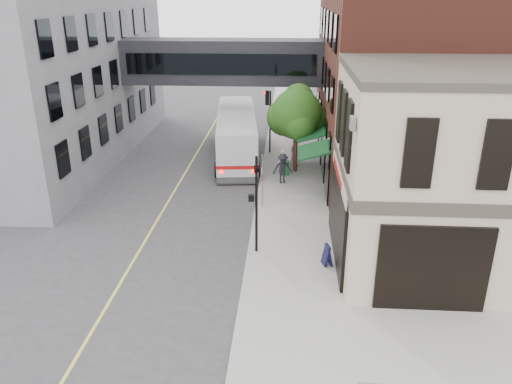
# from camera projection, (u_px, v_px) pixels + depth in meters

# --- Properties ---
(ground) EXTENTS (120.00, 120.00, 0.00)m
(ground) POSITION_uv_depth(u_px,v_px,m) (244.00, 277.00, 20.86)
(ground) COLOR #38383A
(ground) RESTS_ON ground
(sidewalk_main) EXTENTS (4.00, 60.00, 0.15)m
(sidewalk_main) POSITION_uv_depth(u_px,v_px,m) (292.00, 167.00, 33.67)
(sidewalk_main) COLOR gray
(sidewalk_main) RESTS_ON ground
(corner_building) EXTENTS (10.19, 8.12, 8.45)m
(corner_building) POSITION_uv_depth(u_px,v_px,m) (463.00, 171.00, 20.59)
(corner_building) COLOR tan
(corner_building) RESTS_ON ground
(brick_building) EXTENTS (13.76, 18.00, 14.00)m
(brick_building) POSITION_uv_depth(u_px,v_px,m) (421.00, 61.00, 31.53)
(brick_building) COLOR #59261C
(brick_building) RESTS_ON ground
(opposite_building) EXTENTS (14.00, 24.00, 14.00)m
(opposite_building) POSITION_uv_depth(u_px,v_px,m) (16.00, 56.00, 34.11)
(opposite_building) COLOR slate
(opposite_building) RESTS_ON ground
(skyway_bridge) EXTENTS (14.00, 3.18, 3.00)m
(skyway_bridge) POSITION_uv_depth(u_px,v_px,m) (223.00, 61.00, 35.29)
(skyway_bridge) COLOR black
(skyway_bridge) RESTS_ON ground
(traffic_signal_near) EXTENTS (0.44, 0.22, 4.60)m
(traffic_signal_near) POSITION_uv_depth(u_px,v_px,m) (256.00, 193.00, 21.58)
(traffic_signal_near) COLOR black
(traffic_signal_near) RESTS_ON sidewalk_main
(traffic_signal_far) EXTENTS (0.53, 0.28, 4.50)m
(traffic_signal_far) POSITION_uv_depth(u_px,v_px,m) (268.00, 109.00, 35.34)
(traffic_signal_far) COLOR black
(traffic_signal_far) RESTS_ON sidewalk_main
(street_sign_pole) EXTENTS (0.08, 0.75, 3.00)m
(street_sign_pole) POSITION_uv_depth(u_px,v_px,m) (262.00, 176.00, 26.60)
(street_sign_pole) COLOR gray
(street_sign_pole) RESTS_ON sidewalk_main
(street_tree) EXTENTS (3.80, 3.20, 5.60)m
(street_tree) POSITION_uv_depth(u_px,v_px,m) (296.00, 114.00, 31.51)
(street_tree) COLOR #382619
(street_tree) RESTS_ON sidewalk_main
(lane_marking) EXTENTS (0.12, 40.00, 0.01)m
(lane_marking) POSITION_uv_depth(u_px,v_px,m) (177.00, 187.00, 30.42)
(lane_marking) COLOR #D8CC4C
(lane_marking) RESTS_ON ground
(bus) EXTENTS (3.88, 11.99, 3.17)m
(bus) POSITION_uv_depth(u_px,v_px,m) (237.00, 133.00, 35.42)
(bus) COLOR silver
(bus) RESTS_ON ground
(pedestrian_a) EXTENTS (0.61, 0.41, 1.63)m
(pedestrian_a) POSITION_uv_depth(u_px,v_px,m) (283.00, 162.00, 31.81)
(pedestrian_a) COLOR white
(pedestrian_a) RESTS_ON sidewalk_main
(pedestrian_b) EXTENTS (0.88, 0.69, 1.79)m
(pedestrian_b) POSITION_uv_depth(u_px,v_px,m) (296.00, 153.00, 33.42)
(pedestrian_b) COLOR pink
(pedestrian_b) RESTS_ON sidewalk_main
(pedestrian_c) EXTENTS (1.34, 0.96, 1.87)m
(pedestrian_c) POSITION_uv_depth(u_px,v_px,m) (283.00, 168.00, 30.34)
(pedestrian_c) COLOR black
(pedestrian_c) RESTS_ON sidewalk_main
(newspaper_box) EXTENTS (0.49, 0.44, 0.93)m
(newspaper_box) POSITION_uv_depth(u_px,v_px,m) (285.00, 168.00, 31.91)
(newspaper_box) COLOR #135623
(newspaper_box) RESTS_ON sidewalk_main
(sandwich_board) EXTENTS (0.46, 0.59, 0.92)m
(sandwich_board) POSITION_uv_depth(u_px,v_px,m) (327.00, 255.00, 21.33)
(sandwich_board) COLOR black
(sandwich_board) RESTS_ON sidewalk_main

